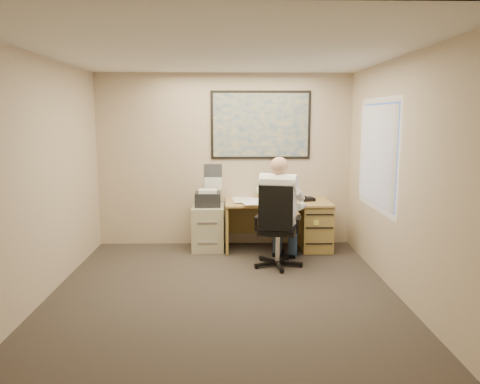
{
  "coord_description": "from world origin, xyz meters",
  "views": [
    {
      "loc": [
        0.07,
        -5.12,
        2.02
      ],
      "look_at": [
        0.22,
        1.3,
        0.99
      ],
      "focal_mm": 35.0,
      "sensor_mm": 36.0,
      "label": 1
    }
  ],
  "objects_px": {
    "desk": "(299,221)",
    "filing_cabinet": "(208,224)",
    "office_chair": "(279,243)",
    "person": "(278,212)"
  },
  "relations": [
    {
      "from": "desk",
      "to": "filing_cabinet",
      "type": "xyz_separation_m",
      "value": [
        -1.4,
        0.02,
        -0.04
      ]
    },
    {
      "from": "filing_cabinet",
      "to": "office_chair",
      "type": "xyz_separation_m",
      "value": [
        1.0,
        -0.91,
        -0.06
      ]
    },
    {
      "from": "desk",
      "to": "filing_cabinet",
      "type": "bearing_deg",
      "value": 179.05
    },
    {
      "from": "person",
      "to": "filing_cabinet",
      "type": "bearing_deg",
      "value": 160.02
    },
    {
      "from": "filing_cabinet",
      "to": "office_chair",
      "type": "relative_size",
      "value": 0.81
    },
    {
      "from": "office_chair",
      "to": "person",
      "type": "bearing_deg",
      "value": 112.57
    },
    {
      "from": "office_chair",
      "to": "person",
      "type": "relative_size",
      "value": 0.77
    },
    {
      "from": "office_chair",
      "to": "person",
      "type": "distance_m",
      "value": 0.42
    },
    {
      "from": "filing_cabinet",
      "to": "office_chair",
      "type": "distance_m",
      "value": 1.35
    },
    {
      "from": "desk",
      "to": "person",
      "type": "xyz_separation_m",
      "value": [
        -0.41,
        -0.81,
        0.31
      ]
    }
  ]
}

